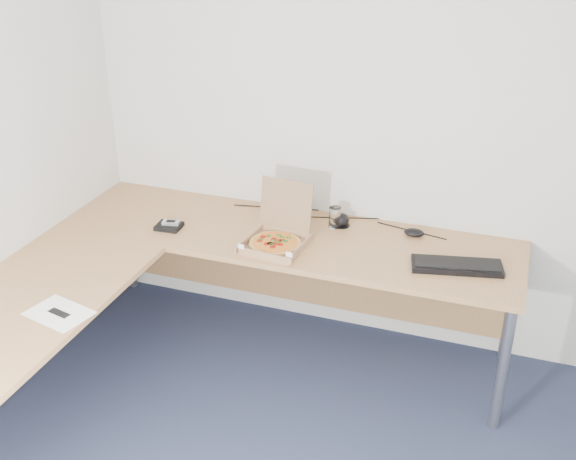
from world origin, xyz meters
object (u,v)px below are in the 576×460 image
at_px(drinking_glass, 335,217).
at_px(pizza_box, 276,240).
at_px(desk, 198,266).
at_px(wallet, 169,226).
at_px(keyboard, 457,266).

bearing_deg(drinking_glass, pizza_box, -125.28).
xyz_separation_m(pizza_box, drinking_glass, (0.23, 0.32, 0.02)).
xyz_separation_m(desk, drinking_glass, (0.54, 0.60, 0.09)).
distance_m(pizza_box, wallet, 0.63).
bearing_deg(wallet, drinking_glass, 16.87).
bearing_deg(pizza_box, keyboard, 10.51).
relative_size(drinking_glass, keyboard, 0.26).
bearing_deg(drinking_glass, desk, -132.15).
height_order(desk, pizza_box, pizza_box).
bearing_deg(wallet, desk, -45.76).
bearing_deg(desk, wallet, 137.82).
distance_m(drinking_glass, keyboard, 0.74).
bearing_deg(desk, pizza_box, 41.50).
bearing_deg(desk, drinking_glass, 47.85).
distance_m(keyboard, wallet, 1.55).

